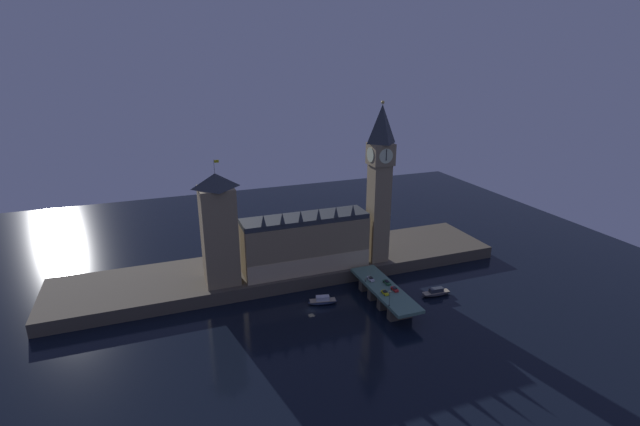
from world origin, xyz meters
The scene contains 14 objects.
ground_plane centered at (0.00, 0.00, 0.00)m, with size 400.00×400.00×0.00m, color black.
embankment centered at (0.00, 39.00, 3.06)m, with size 220.00×42.00×6.11m.
parliament_hall centered at (7.09, 28.46, 19.55)m, with size 60.27×16.31×32.27m.
clock_tower centered at (44.27, 26.00, 47.91)m, with size 11.12×11.23×78.84m.
victoria_tower centered at (-33.01, 28.93, 31.62)m, with size 15.15×15.15×56.80m.
bridge centered at (32.54, -5.00, 4.82)m, with size 12.31×46.00×7.37m.
car_northbound_lead centered at (29.83, 3.48, 8.11)m, with size 1.93×4.64×1.58m.
car_northbound_trail centered at (29.83, -10.22, 8.05)m, with size 1.97×4.03×1.46m.
car_southbound_lead centered at (35.25, -8.94, 8.10)m, with size 1.95×4.14×1.56m.
car_southbound_trail centered at (35.25, -1.88, 8.01)m, with size 1.92×4.72×1.38m.
pedestrian_far_rail centered at (27.12, 3.20, 8.26)m, with size 0.38×0.38×1.69m.
street_lamp_near centered at (26.72, -19.72, 11.80)m, with size 1.34×0.60×7.09m.
boat_upstream centered at (6.54, 3.47, 1.39)m, with size 13.58×6.84×3.82m.
boat_downstream centered at (57.80, -7.70, 1.38)m, with size 14.62×4.87×3.78m.
Camera 1 is at (-58.17, -166.02, 103.57)m, focal length 26.00 mm.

